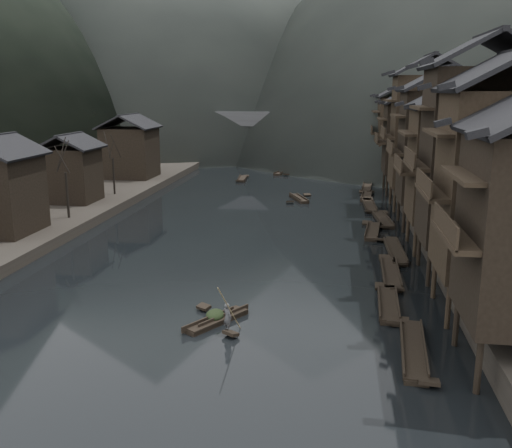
# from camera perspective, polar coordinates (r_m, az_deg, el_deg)

# --- Properties ---
(water) EXTENTS (300.00, 300.00, 0.00)m
(water) POSITION_cam_1_polar(r_m,az_deg,el_deg) (37.19, -4.68, -7.04)
(water) COLOR black
(water) RESTS_ON ground
(left_bank) EXTENTS (40.00, 200.00, 1.20)m
(left_bank) POSITION_cam_1_polar(r_m,az_deg,el_deg) (86.37, -21.89, 4.16)
(left_bank) COLOR #2D2823
(left_bank) RESTS_ON ground
(stilt_houses) EXTENTS (9.00, 67.60, 16.74)m
(stilt_houses) POSITION_cam_1_polar(r_m,az_deg,el_deg) (53.94, 18.31, 8.77)
(stilt_houses) COLOR black
(stilt_houses) RESTS_ON ground
(left_houses) EXTENTS (8.10, 53.20, 8.73)m
(left_houses) POSITION_cam_1_polar(r_m,az_deg,el_deg) (61.49, -19.59, 5.78)
(left_houses) COLOR black
(left_houses) RESTS_ON left_bank
(bare_trees) EXTENTS (3.96, 42.03, 7.93)m
(bare_trees) POSITION_cam_1_polar(r_m,az_deg,el_deg) (48.47, -22.97, 4.53)
(bare_trees) COLOR black
(bare_trees) RESTS_ON left_bank
(moored_sampans) EXTENTS (3.10, 56.70, 0.47)m
(moored_sampans) POSITION_cam_1_polar(r_m,az_deg,el_deg) (53.52, 12.19, -0.72)
(moored_sampans) COLOR black
(moored_sampans) RESTS_ON water
(midriver_boats) EXTENTS (11.31, 27.81, 0.45)m
(midriver_boats) POSITION_cam_1_polar(r_m,az_deg,el_deg) (81.09, 1.89, 4.29)
(midriver_boats) COLOR black
(midriver_boats) RESTS_ON water
(stone_bridge) EXTENTS (40.00, 6.00, 9.00)m
(stone_bridge) POSITION_cam_1_polar(r_m,az_deg,el_deg) (106.56, 3.81, 9.09)
(stone_bridge) COLOR #4C4C4F
(stone_bridge) RESTS_ON ground
(hero_sampan) EXTENTS (3.27, 4.41, 0.43)m
(hero_sampan) POSITION_cam_1_polar(r_m,az_deg,el_deg) (32.79, -3.98, -9.51)
(hero_sampan) COLOR black
(hero_sampan) RESTS_ON water
(cargo_heap) EXTENTS (1.04, 1.37, 0.63)m
(cargo_heap) POSITION_cam_1_polar(r_m,az_deg,el_deg) (32.78, -4.14, -8.50)
(cargo_heap) COLOR black
(cargo_heap) RESTS_ON hero_sampan
(boatman) EXTENTS (0.68, 0.66, 1.57)m
(boatman) POSITION_cam_1_polar(r_m,az_deg,el_deg) (30.98, -2.88, -8.87)
(boatman) COLOR #555557
(boatman) RESTS_ON hero_sampan
(bamboo_pole) EXTENTS (1.02, 2.26, 3.47)m
(bamboo_pole) POSITION_cam_1_polar(r_m,az_deg,el_deg) (30.08, -2.56, -4.44)
(bamboo_pole) COLOR #8C7A51
(bamboo_pole) RESTS_ON boatman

